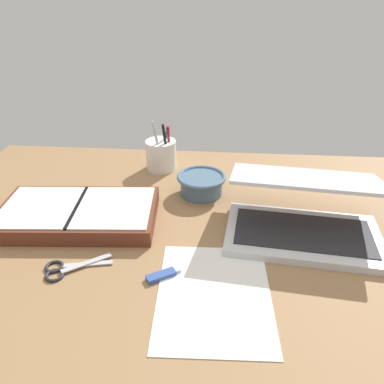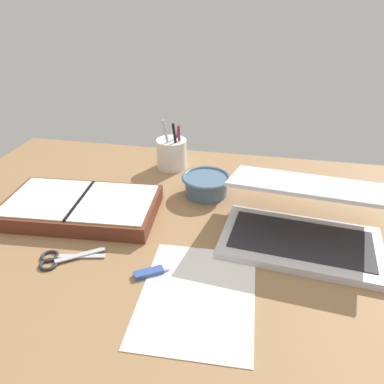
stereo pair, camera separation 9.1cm
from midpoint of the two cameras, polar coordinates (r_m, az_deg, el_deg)
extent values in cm
cube|color=#936D47|center=(88.56, -3.49, -7.35)|extent=(140.00, 100.00, 2.00)
cube|color=silver|center=(88.99, 13.67, -6.54)|extent=(36.77, 23.84, 1.80)
cube|color=#232328|center=(88.41, 13.74, -6.01)|extent=(32.02, 17.75, 0.24)
cube|color=silver|center=(90.15, 14.35, 1.92)|extent=(36.74, 23.47, 5.50)
cube|color=navy|center=(89.78, 14.36, 1.72)|extent=(33.75, 21.11, 4.56)
cylinder|color=slate|center=(103.60, -1.08, 0.96)|extent=(11.56, 11.56, 5.12)
torus|color=slate|center=(102.40, -1.10, 2.22)|extent=(13.60, 13.60, 1.09)
cylinder|color=white|center=(118.10, -6.95, 5.59)|extent=(9.45, 9.45, 9.22)
cylinder|color=black|center=(114.73, -6.29, 6.85)|extent=(2.04, 2.12, 14.44)
cylinder|color=#233899|center=(119.11, -6.38, 7.20)|extent=(3.11, 1.65, 12.38)
cylinder|color=#B21E1E|center=(116.46, -5.77, 6.97)|extent=(0.87, 3.28, 13.37)
cylinder|color=#B7B7BC|center=(114.28, -7.51, 6.94)|extent=(3.50, 1.22, 15.28)
cube|color=brown|center=(97.65, -19.54, -3.26)|extent=(39.40, 24.00, 3.92)
cube|color=silver|center=(100.14, -24.69, -2.10)|extent=(18.99, 20.53, 0.30)
cube|color=silver|center=(93.81, -14.47, -2.30)|extent=(18.99, 20.53, 0.30)
cube|color=black|center=(96.51, -19.76, -2.13)|extent=(2.19, 19.32, 0.30)
cube|color=#B7B7BC|center=(83.69, -18.85, -10.33)|extent=(9.35, 7.21, 0.30)
cube|color=#B7B7BC|center=(83.87, -18.82, -10.48)|extent=(10.69, 3.35, 0.30)
torus|color=#232328|center=(83.47, -23.26, -11.71)|extent=(3.90, 3.90, 0.70)
torus|color=#232328|center=(85.61, -23.21, -10.54)|extent=(3.90, 3.90, 0.70)
cube|color=white|center=(73.55, -0.30, -15.43)|extent=(22.59, 29.16, 0.16)
cube|color=#33519E|center=(77.37, -8.20, -12.63)|extent=(6.15, 4.87, 1.00)
cube|color=silver|center=(78.21, -5.67, -11.89)|extent=(1.65, 1.65, 0.60)
camera|label=1|loc=(0.05, -92.86, -1.62)|focal=35.00mm
camera|label=2|loc=(0.05, 87.14, 1.62)|focal=35.00mm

